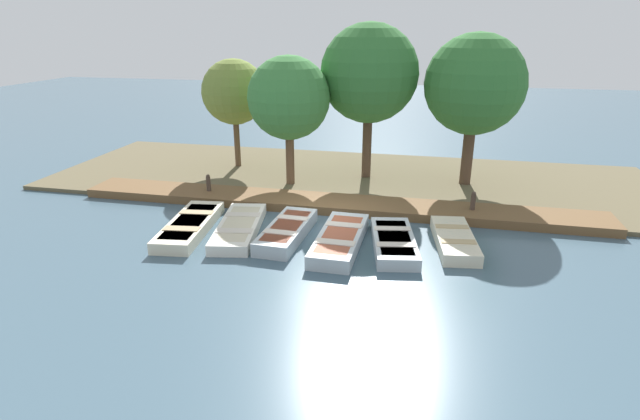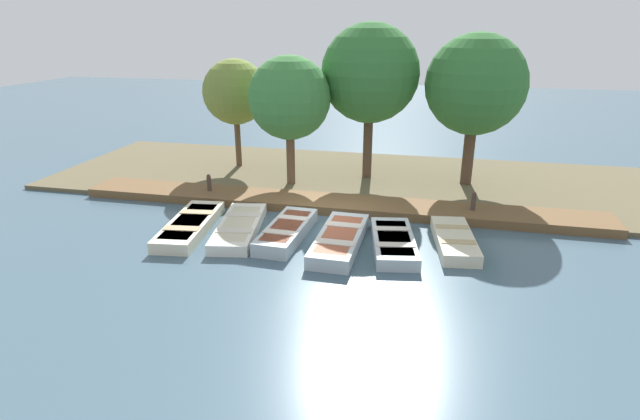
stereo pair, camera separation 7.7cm
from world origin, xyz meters
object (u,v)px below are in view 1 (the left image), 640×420
(rowboat_1, at_px, (239,227))
(rowboat_2, at_px, (287,231))
(park_tree_left, at_px, (289,98))
(park_tree_right, at_px, (475,85))
(rowboat_0, at_px, (190,225))
(rowboat_3, at_px, (340,239))
(rowboat_4, at_px, (394,242))
(mooring_post_near, at_px, (209,186))
(park_tree_far_left, at_px, (234,92))
(mooring_post_far, at_px, (473,205))
(park_tree_center, at_px, (369,74))
(rowboat_5, at_px, (454,239))

(rowboat_1, height_order, rowboat_2, rowboat_2)
(park_tree_left, bearing_deg, rowboat_1, -3.68)
(rowboat_1, relative_size, park_tree_left, 0.73)
(park_tree_left, bearing_deg, park_tree_right, 102.15)
(rowboat_0, height_order, rowboat_3, rowboat_3)
(rowboat_3, relative_size, rowboat_4, 1.09)
(mooring_post_near, bearing_deg, park_tree_right, 110.34)
(rowboat_0, xyz_separation_m, rowboat_4, (-0.10, 6.20, -0.00))
(rowboat_1, relative_size, park_tree_far_left, 0.77)
(rowboat_3, xyz_separation_m, mooring_post_far, (-3.10, 3.83, 0.25))
(rowboat_3, bearing_deg, rowboat_2, -97.56)
(rowboat_0, distance_m, park_tree_left, 6.19)
(mooring_post_far, bearing_deg, rowboat_2, -62.49)
(park_tree_far_left, relative_size, park_tree_center, 0.77)
(rowboat_1, xyz_separation_m, rowboat_4, (0.11, 4.68, 0.01))
(rowboat_0, relative_size, park_tree_right, 0.64)
(park_tree_right, bearing_deg, rowboat_5, -5.67)
(mooring_post_near, distance_m, mooring_post_far, 9.21)
(rowboat_5, distance_m, mooring_post_far, 2.46)
(mooring_post_far, bearing_deg, rowboat_0, -70.60)
(rowboat_0, distance_m, mooring_post_near, 3.09)
(park_tree_far_left, relative_size, park_tree_right, 0.81)
(rowboat_2, xyz_separation_m, park_tree_left, (-4.82, -1.22, 3.20))
(rowboat_0, distance_m, rowboat_3, 4.68)
(park_tree_center, bearing_deg, park_tree_right, 88.12)
(rowboat_5, xyz_separation_m, park_tree_left, (-4.33, -6.06, 3.22))
(mooring_post_far, bearing_deg, park_tree_right, -179.04)
(rowboat_5, bearing_deg, park_tree_right, 167.08)
(rowboat_0, xyz_separation_m, park_tree_right, (-6.39, 8.45, 3.71))
(mooring_post_far, xyz_separation_m, park_tree_left, (-1.97, -6.69, 2.95))
(rowboat_1, xyz_separation_m, rowboat_3, (0.31, 3.17, 0.03))
(rowboat_1, height_order, park_tree_right, park_tree_right)
(park_tree_center, bearing_deg, rowboat_2, -13.54)
(rowboat_0, bearing_deg, park_tree_left, 153.04)
(rowboat_4, bearing_deg, rowboat_0, -99.05)
(rowboat_3, relative_size, mooring_post_near, 3.78)
(park_tree_far_left, bearing_deg, rowboat_5, 54.83)
(rowboat_5, bearing_deg, park_tree_left, -132.82)
(park_tree_right, bearing_deg, park_tree_far_left, -93.42)
(mooring_post_far, distance_m, park_tree_center, 6.47)
(mooring_post_near, xyz_separation_m, park_tree_left, (-1.97, 2.52, 2.95))
(mooring_post_far, xyz_separation_m, park_tree_right, (-3.39, -0.06, 3.43))
(mooring_post_near, distance_m, park_tree_center, 7.36)
(mooring_post_far, relative_size, park_tree_far_left, 0.19)
(rowboat_2, xyz_separation_m, mooring_post_near, (-2.85, -3.74, 0.24))
(rowboat_0, distance_m, mooring_post_far, 9.03)
(rowboat_4, xyz_separation_m, mooring_post_far, (-2.90, 2.31, 0.27))
(park_tree_far_left, xyz_separation_m, park_tree_center, (0.44, 5.68, 0.89))
(mooring_post_near, bearing_deg, rowboat_4, 67.21)
(rowboat_1, bearing_deg, park_tree_right, 121.99)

